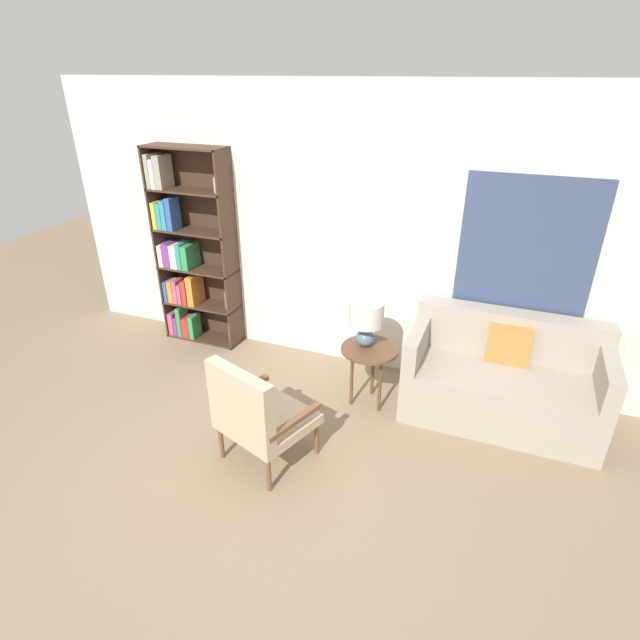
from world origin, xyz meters
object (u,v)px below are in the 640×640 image
armchair (255,412)px  side_table (369,355)px  table_lamp (366,318)px  bookshelf (187,255)px  couch (502,381)px

armchair → side_table: size_ratio=1.56×
armchair → table_lamp: bearing=65.5°
bookshelf → couch: bearing=-4.3°
couch → table_lamp: size_ratio=3.84×
bookshelf → armchair: size_ratio=2.33×
table_lamp → bookshelf: bearing=167.2°
armchair → couch: (1.68, 1.34, -0.14)m
couch → side_table: 1.17m
couch → bookshelf: bearing=175.7°
armchair → side_table: armchair is taller
bookshelf → table_lamp: 2.20m
side_table → table_lamp: 0.34m
bookshelf → side_table: size_ratio=3.62×
bookshelf → table_lamp: size_ratio=5.01×
armchair → side_table: (0.56, 1.07, 0.02)m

